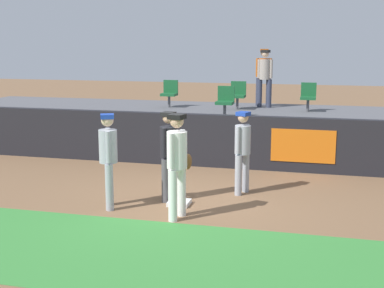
% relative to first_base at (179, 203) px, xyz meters
% --- Properties ---
extents(ground_plane, '(60.00, 60.00, 0.00)m').
position_rel_first_base_xyz_m(ground_plane, '(0.04, 0.02, -0.04)').
color(ground_plane, brown).
extents(grass_foreground_strip, '(18.00, 2.80, 0.01)m').
position_rel_first_base_xyz_m(grass_foreground_strip, '(0.04, -2.42, -0.04)').
color(grass_foreground_strip, '#388438').
rests_on(grass_foreground_strip, ground_plane).
extents(first_base, '(0.40, 0.40, 0.08)m').
position_rel_first_base_xyz_m(first_base, '(0.00, 0.00, 0.00)').
color(first_base, white).
rests_on(first_base, ground_plane).
extents(player_fielder_home, '(0.44, 0.55, 1.86)m').
position_rel_first_base_xyz_m(player_fielder_home, '(0.19, -0.75, 1.03)').
color(player_fielder_home, white).
rests_on(player_fielder_home, ground_plane).
extents(player_runner_visitor, '(0.42, 0.45, 1.69)m').
position_rel_first_base_xyz_m(player_runner_visitor, '(1.04, 1.06, 0.94)').
color(player_runner_visitor, '#9EA3AD').
rests_on(player_runner_visitor, ground_plane).
extents(player_coach_visitor, '(0.45, 0.46, 1.78)m').
position_rel_first_base_xyz_m(player_coach_visitor, '(-1.22, -0.49, 0.99)').
color(player_coach_visitor, '#9EA3AD').
rests_on(player_coach_visitor, ground_plane).
extents(player_umpire, '(0.38, 0.49, 1.75)m').
position_rel_first_base_xyz_m(player_umpire, '(-0.28, 0.26, 0.97)').
color(player_umpire, '#4C4C51').
rests_on(player_umpire, ground_plane).
extents(field_wall, '(18.00, 0.26, 1.31)m').
position_rel_first_base_xyz_m(field_wall, '(0.05, 3.25, 0.62)').
color(field_wall, black).
rests_on(field_wall, ground_plane).
extents(bleacher_platform, '(18.00, 4.80, 1.05)m').
position_rel_first_base_xyz_m(bleacher_platform, '(0.04, 5.82, 0.49)').
color(bleacher_platform, '#59595E').
rests_on(bleacher_platform, ground_plane).
extents(seat_front_center, '(0.46, 0.44, 0.84)m').
position_rel_first_base_xyz_m(seat_front_center, '(-0.01, 4.69, 1.48)').
color(seat_front_center, '#4C4C51').
rests_on(seat_front_center, bleacher_platform).
extents(seat_back_left, '(0.46, 0.44, 0.84)m').
position_rel_first_base_xyz_m(seat_back_left, '(-2.12, 6.49, 1.48)').
color(seat_back_left, '#4C4C51').
rests_on(seat_back_left, bleacher_platform).
extents(seat_back_center, '(0.46, 0.44, 0.84)m').
position_rel_first_base_xyz_m(seat_back_center, '(0.03, 6.49, 1.48)').
color(seat_back_center, '#4C4C51').
rests_on(seat_back_center, bleacher_platform).
extents(seat_back_right, '(0.44, 0.44, 0.84)m').
position_rel_first_base_xyz_m(seat_back_right, '(2.13, 6.49, 1.48)').
color(seat_back_right, '#4C4C51').
rests_on(seat_back_right, bleacher_platform).
extents(spectator_hooded, '(0.50, 0.41, 1.80)m').
position_rel_first_base_xyz_m(spectator_hooded, '(0.69, 7.54, 2.06)').
color(spectator_hooded, '#33384C').
rests_on(spectator_hooded, bleacher_platform).
extents(spectator_capped, '(0.48, 0.41, 1.77)m').
position_rel_first_base_xyz_m(spectator_capped, '(0.77, 7.16, 2.04)').
color(spectator_capped, '#33384C').
rests_on(spectator_capped, bleacher_platform).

